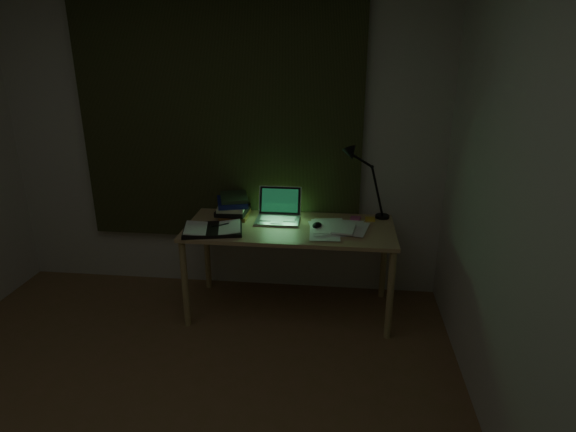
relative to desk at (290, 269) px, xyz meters
name	(u,v)px	position (x,y,z in m)	size (l,w,h in m)	color
wall_back	(221,139)	(-0.59, 0.41, 0.90)	(3.50, 0.00, 2.50)	beige
wall_right	(563,252)	(1.16, -1.59, 0.90)	(0.00, 4.00, 2.50)	beige
curtain	(219,114)	(-0.59, 0.37, 1.10)	(2.20, 0.06, 2.00)	#292D16
desk	(290,269)	(0.00, 0.00, 0.00)	(1.53, 0.67, 0.70)	tan
laptop	(277,207)	(-0.10, 0.09, 0.47)	(0.33, 0.37, 0.24)	#B3B2B7
open_textbook	(213,229)	(-0.54, -0.16, 0.37)	(0.41, 0.29, 0.04)	white
book_stack	(234,205)	(-0.45, 0.17, 0.44)	(0.22, 0.27, 0.18)	white
loose_papers	(336,229)	(0.34, -0.03, 0.36)	(0.34, 0.36, 0.02)	white
mouse	(317,225)	(0.20, 0.00, 0.37)	(0.06, 0.10, 0.04)	black
sticky_yellow	(370,219)	(0.59, 0.20, 0.36)	(0.07, 0.07, 0.02)	gold
sticky_pink	(355,219)	(0.48, 0.20, 0.36)	(0.07, 0.07, 0.02)	#CA4E88
desk_lamp	(385,182)	(0.69, 0.27, 0.64)	(0.38, 0.30, 0.58)	black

